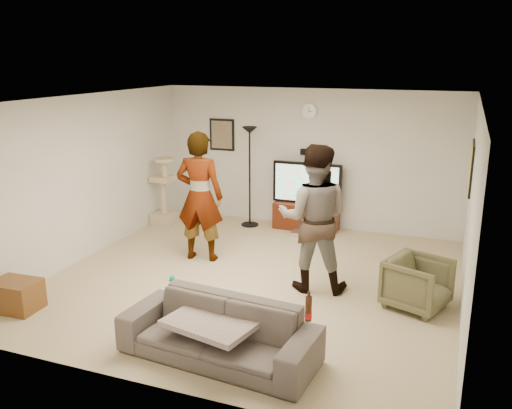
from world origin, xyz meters
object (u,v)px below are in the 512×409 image
(beer_bottle, at_px, (309,309))
(person_left, at_px, (200,197))
(tv, at_px, (307,183))
(sofa, at_px, (219,332))
(armchair, at_px, (417,284))
(tv_stand, at_px, (306,216))
(person_right, at_px, (314,218))
(cat_tree, at_px, (163,190))
(side_table, at_px, (16,295))
(floor_lamp, at_px, (250,177))

(beer_bottle, bearing_deg, person_left, 133.70)
(tv, height_order, person_left, person_left)
(beer_bottle, bearing_deg, sofa, 180.00)
(sofa, relative_size, armchair, 2.91)
(tv_stand, relative_size, armchair, 1.63)
(tv_stand, distance_m, tv, 0.61)
(tv_stand, xyz_separation_m, person_left, (-1.11, -2.04, 0.75))
(person_right, distance_m, beer_bottle, 2.15)
(person_left, height_order, beer_bottle, person_left)
(cat_tree, height_order, beer_bottle, cat_tree)
(cat_tree, distance_m, person_left, 2.07)
(person_right, bearing_deg, person_left, -24.64)
(person_right, distance_m, side_table, 3.86)
(tv_stand, relative_size, person_left, 0.58)
(tv, relative_size, beer_bottle, 5.01)
(person_left, xyz_separation_m, sofa, (1.47, -2.52, -0.69))
(tv, bearing_deg, sofa, -85.52)
(beer_bottle, xyz_separation_m, side_table, (-3.76, 0.12, -0.54))
(tv, xyz_separation_m, armchair, (2.17, -2.61, -0.53))
(tv, xyz_separation_m, person_right, (0.79, -2.50, 0.13))
(tv_stand, distance_m, side_table, 5.07)
(person_right, bearing_deg, cat_tree, -40.05)
(tv_stand, relative_size, sofa, 0.56)
(person_left, bearing_deg, cat_tree, -50.97)
(side_table, bearing_deg, floor_lamp, 71.54)
(sofa, height_order, beer_bottle, beer_bottle)
(person_right, distance_m, armchair, 1.53)
(armchair, relative_size, side_table, 1.26)
(floor_lamp, xyz_separation_m, person_left, (-0.08, -1.86, 0.08))
(person_right, xyz_separation_m, beer_bottle, (0.51, -2.07, -0.26))
(person_left, bearing_deg, sofa, 112.86)
(cat_tree, bearing_deg, person_right, -28.98)
(floor_lamp, bearing_deg, tv, 9.69)
(person_right, relative_size, sofa, 0.96)
(person_left, relative_size, side_table, 3.53)
(person_right, bearing_deg, beer_bottle, 92.91)
(tv, height_order, cat_tree, cat_tree)
(tv_stand, height_order, cat_tree, cat_tree)
(beer_bottle, bearing_deg, tv, 105.95)
(cat_tree, relative_size, sofa, 0.61)
(tv_stand, height_order, sofa, sofa)
(tv, bearing_deg, tv_stand, 0.00)
(tv_stand, relative_size, cat_tree, 0.91)
(cat_tree, relative_size, person_left, 0.64)
(cat_tree, bearing_deg, side_table, -88.05)
(person_left, bearing_deg, armchair, 162.75)
(cat_tree, distance_m, sofa, 4.93)
(person_right, height_order, armchair, person_right)
(tv, bearing_deg, person_left, -118.53)
(tv_stand, xyz_separation_m, floor_lamp, (-1.03, -0.18, 0.67))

